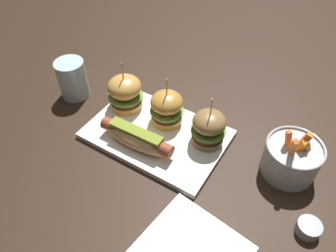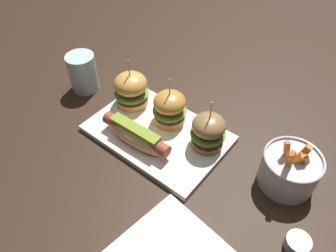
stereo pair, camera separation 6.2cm
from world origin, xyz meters
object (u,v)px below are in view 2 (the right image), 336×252
at_px(slider_center, 171,108).
at_px(slider_right, 208,131).
at_px(fries_bucket, 290,170).
at_px(slider_left, 131,89).
at_px(sauce_ramekin, 298,243).
at_px(hot_dog, 136,135).
at_px(water_glass, 83,73).
at_px(platter_main, 158,133).

height_order(slider_center, slider_right, same).
xyz_separation_m(slider_right, fries_bucket, (0.19, 0.03, -0.02)).
xyz_separation_m(slider_left, sauce_ramekin, (0.51, -0.10, -0.05)).
height_order(hot_dog, sauce_ramekin, hot_dog).
height_order(slider_right, sauce_ramekin, slider_right).
bearing_deg(slider_right, fries_bucket, 7.99).
bearing_deg(fries_bucket, hot_dog, -158.80).
distance_m(hot_dog, slider_center, 0.11).
distance_m(sauce_ramekin, water_glass, 0.68).
bearing_deg(platter_main, hot_dog, -106.34).
relative_size(platter_main, fries_bucket, 2.46).
distance_m(platter_main, slider_center, 0.07).
distance_m(slider_right, sauce_ramekin, 0.29).
height_order(hot_dog, slider_left, slider_left).
xyz_separation_m(slider_left, slider_right, (0.24, 0.00, -0.00)).
xyz_separation_m(slider_right, sauce_ramekin, (0.27, -0.10, -0.05)).
xyz_separation_m(hot_dog, slider_center, (0.02, 0.11, 0.02)).
relative_size(slider_right, fries_bucket, 0.97).
relative_size(slider_center, fries_bucket, 0.98).
relative_size(hot_dog, slider_left, 1.39).
bearing_deg(fries_bucket, slider_right, -172.01).
distance_m(fries_bucket, water_glass, 0.60).
xyz_separation_m(slider_center, fries_bucket, (0.31, 0.02, -0.02)).
height_order(fries_bucket, water_glass, fries_bucket).
bearing_deg(hot_dog, fries_bucket, 21.20).
distance_m(platter_main, slider_right, 0.14).
relative_size(hot_dog, slider_right, 1.43).
height_order(slider_left, sauce_ramekin, slider_left).
relative_size(slider_right, sauce_ramekin, 2.82).
bearing_deg(water_glass, sauce_ramekin, -6.15).
relative_size(slider_center, water_glass, 1.23).
distance_m(platter_main, sauce_ramekin, 0.39).
bearing_deg(fries_bucket, sauce_ramekin, -57.55).
bearing_deg(hot_dog, slider_center, 79.09).
height_order(platter_main, fries_bucket, fries_bucket).
xyz_separation_m(slider_center, water_glass, (-0.29, -0.03, -0.00)).
height_order(fries_bucket, sauce_ramekin, fries_bucket).
bearing_deg(fries_bucket, slider_center, -176.28).
xyz_separation_m(slider_left, water_glass, (-0.16, -0.03, -0.01)).
relative_size(hot_dog, fries_bucket, 1.39).
bearing_deg(slider_center, platter_main, -94.09).
height_order(sauce_ramekin, water_glass, water_glass).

